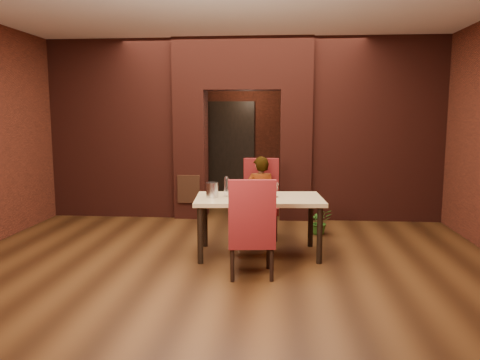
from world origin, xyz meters
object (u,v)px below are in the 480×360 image
Objects in this scene: wine_glass_c at (276,190)px; potted_plant at (319,222)px; chair_far at (261,199)px; water_bottle at (226,186)px; person_seated at (260,198)px; wine_glass_b at (269,188)px; wine_glass_a at (247,188)px; wine_bucket at (212,190)px; chair_near at (251,227)px; dining_table at (259,226)px.

wine_glass_c reaches higher than potted_plant.
water_bottle is at bearing -117.82° from chair_far.
wine_glass_b is at bearing 93.36° from person_seated.
wine_glass_a is (-0.16, -0.82, 0.29)m from chair_far.
chair_far is 0.84m from wine_glass_b.
potted_plant is at bearing 38.71° from wine_bucket.
chair_near is at bearing 80.97° from person_seated.
chair_near is 2.88× the size of potted_plant.
potted_plant is (1.35, 1.10, -0.72)m from water_bottle.
wine_glass_c is (0.10, -0.09, -0.01)m from wine_glass_b.
dining_table is at bearing -136.52° from wine_glass_b.
wine_glass_c is 0.94× the size of wine_bucket.
wine_glass_b is 1.05× the size of wine_bucket.
potted_plant is (0.92, 0.26, -0.40)m from chair_far.
wine_glass_c is at bearing -75.56° from chair_far.
dining_table is 0.53m from wine_glass_a.
wine_glass_a is at bearing -101.83° from chair_far.
dining_table reaches higher than potted_plant.
wine_bucket reaches higher than potted_plant.
wine_glass_a is 1.03× the size of wine_glass_b.
chair_far is 6.41× the size of wine_glass_c.
chair_near is 1.01m from wine_glass_b.
wine_glass_c is at bearing 6.20° from wine_bucket.
wine_glass_a is (-0.11, 0.90, 0.31)m from chair_near.
water_bottle is (0.18, 0.12, 0.03)m from wine_bucket.
person_seated reaches higher than potted_plant.
chair_near is at bearing -53.63° from wine_bucket.
wine_bucket is (-0.84, -0.09, 0.01)m from wine_glass_c.
chair_near reaches higher than wine_bucket.
chair_near is 2.24m from potted_plant.
wine_bucket reaches higher than wine_glass_c.
chair_near is 0.92× the size of person_seated.
dining_table is 0.69m from water_bottle.
wine_glass_b is at bearing -80.89° from chair_far.
dining_table is 7.77× the size of wine_glass_a.
wine_glass_b is 1.12× the size of wine_glass_c.
wine_glass_b is 1.47m from potted_plant.
wine_bucket is (-0.61, -0.96, 0.28)m from chair_far.
person_seated is at bearing 106.46° from wine_glass_c.
chair_far is at bearing 62.90° from water_bottle.
wine_glass_a reaches higher than dining_table.
wine_glass_a reaches higher than wine_bucket.
person_seated is at bearing 86.47° from dining_table.
wine_glass_a is at bearing 70.94° from person_seated.
person_seated is 0.94m from water_bottle.
potted_plant is (0.96, 1.98, -0.38)m from chair_near.
person_seated is 6.30× the size of wine_bucket.
chair_near is at bearing -115.92° from potted_plant.
dining_table is 0.53m from wine_glass_b.
wine_glass_a is (-0.17, 0.07, 0.50)m from dining_table.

